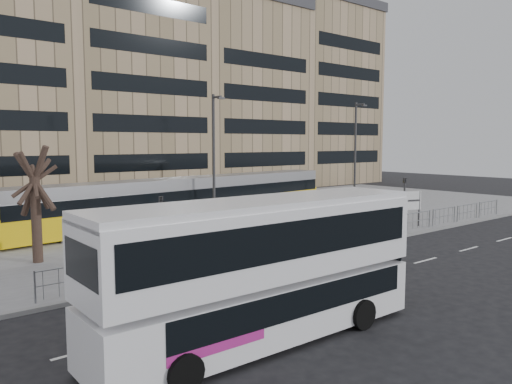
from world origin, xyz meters
TOP-DOWN VIEW (x-y plane):
  - ground at (0.00, 0.00)m, footprint 120.00×120.00m
  - plaza at (0.00, 12.00)m, footprint 64.00×24.00m
  - kerb at (0.00, 0.05)m, footprint 64.00×0.25m
  - building_row at (1.55, 34.27)m, footprint 70.40×18.40m
  - pedestrian_barrier at (2.00, 0.50)m, footprint 32.07×0.07m
  - road_markings at (1.00, -4.00)m, footprint 62.00×0.12m
  - double_decker_bus at (-9.96, -6.44)m, footprint 9.90×2.65m
  - tram at (-0.79, 12.24)m, footprint 25.39×5.34m
  - station_sign at (8.69, 1.49)m, footprint 1.87×0.70m
  - ad_panel at (4.06, 0.40)m, footprint 0.84×0.12m
  - pedestrian at (2.68, 1.66)m, footprint 0.38×0.58m
  - traffic_light_west at (-8.56, 1.82)m, footprint 0.21×0.24m
  - traffic_light_east at (8.67, 1.75)m, footprint 0.19×0.22m
  - lamp_post_west at (-0.40, 9.76)m, footprint 0.45×1.04m
  - lamp_post_east at (13.99, 10.12)m, footprint 0.45×1.04m
  - bare_tree at (-12.25, 6.43)m, footprint 4.96×4.96m

SIDE VIEW (x-z plane):
  - ground at x=0.00m, z-range 0.00..0.00m
  - road_markings at x=1.00m, z-range 0.00..0.01m
  - kerb at x=0.00m, z-range -0.01..0.16m
  - plaza at x=0.00m, z-range 0.00..0.15m
  - pedestrian at x=2.68m, z-range 0.15..1.74m
  - pedestrian_barrier at x=2.00m, z-range 0.43..1.53m
  - ad_panel at x=4.06m, z-range 0.29..1.86m
  - tram at x=-0.79m, z-range 0.15..3.13m
  - station_sign at x=8.69m, z-range 0.58..2.83m
  - traffic_light_west at x=-8.56m, z-range 0.57..3.67m
  - traffic_light_east at x=8.67m, z-range 0.57..3.67m
  - double_decker_bus at x=-9.96m, z-range 0.16..4.11m
  - lamp_post_west at x=-0.40m, z-range 0.52..8.88m
  - lamp_post_east at x=13.99m, z-range 0.53..9.12m
  - bare_tree at x=-12.25m, z-range 1.67..9.22m
  - building_row at x=1.55m, z-range -2.69..28.51m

